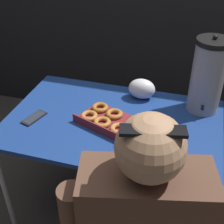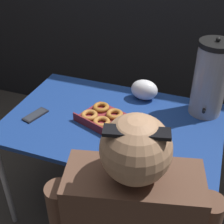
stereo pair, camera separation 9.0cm
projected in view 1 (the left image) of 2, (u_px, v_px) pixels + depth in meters
ground_plane at (113, 203)px, 2.23m from camera, size 12.00×12.00×0.00m
folding_table at (113, 127)px, 1.84m from camera, size 1.24×0.81×0.73m
donut_box at (106, 119)px, 1.79m from camera, size 0.40×0.34×0.05m
coffee_urn at (208, 76)px, 1.80m from camera, size 0.20×0.22×0.47m
cell_phone at (34, 118)px, 1.83m from camera, size 0.11×0.17×0.01m
plastic_bag at (142, 89)px, 1.99m from camera, size 0.17×0.12×0.13m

